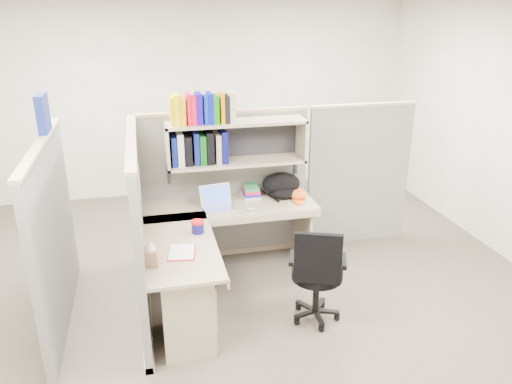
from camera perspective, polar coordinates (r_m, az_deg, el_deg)
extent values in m
plane|color=#38322B|center=(4.91, -1.63, -11.83)|extent=(6.00, 6.00, 0.00)
plane|color=#B9B4A7|center=(7.22, -6.62, 10.38)|extent=(6.00, 0.00, 6.00)
cube|color=#60605B|center=(5.35, -3.66, 0.57)|extent=(1.80, 0.06, 1.60)
cube|color=gray|center=(5.12, -3.87, 9.15)|extent=(1.80, 0.08, 0.03)
cube|color=#60605B|center=(4.46, -13.18, -4.30)|extent=(0.06, 1.80, 1.60)
cube|color=gray|center=(4.18, -14.10, 5.86)|extent=(0.08, 1.80, 0.03)
cube|color=#60605B|center=(4.53, -22.07, -4.95)|extent=(0.06, 1.80, 1.60)
cube|color=#60605B|center=(5.79, 11.65, 1.78)|extent=(1.20, 0.06, 1.60)
cube|color=navy|center=(4.56, -23.19, 8.27)|extent=(0.07, 0.27, 0.32)
cube|color=white|center=(4.45, -13.20, 1.22)|extent=(0.00, 0.21, 0.28)
cube|color=gray|center=(4.96, -2.32, 7.96)|extent=(1.40, 0.34, 0.03)
cube|color=gray|center=(5.07, -2.25, 3.44)|extent=(1.40, 0.34, 0.03)
cube|color=gray|center=(4.93, -10.14, 5.12)|extent=(0.03, 0.34, 0.44)
cube|color=gray|center=(5.18, 5.22, 6.11)|extent=(0.03, 0.34, 0.44)
cube|color=black|center=(5.16, -2.62, 6.13)|extent=(1.38, 0.01, 0.41)
cube|color=#D8A104|center=(4.84, -9.62, 9.10)|extent=(0.03, 0.20, 0.26)
cube|color=#DDCC04|center=(4.84, -9.11, 9.31)|extent=(0.05, 0.20, 0.29)
cube|color=orange|center=(4.84, -8.47, 9.19)|extent=(0.06, 0.20, 0.26)
cube|color=red|center=(4.85, -7.73, 9.41)|extent=(0.04, 0.20, 0.29)
cube|color=red|center=(4.85, -7.21, 9.27)|extent=(0.05, 0.20, 0.26)
cube|color=#16048C|center=(4.86, -6.59, 9.48)|extent=(0.06, 0.20, 0.29)
cube|color=navy|center=(4.87, -5.84, 9.36)|extent=(0.04, 0.20, 0.26)
cube|color=#050DA2|center=(4.87, -5.33, 9.56)|extent=(0.04, 0.20, 0.29)
cube|color=#0D6B08|center=(4.88, -4.70, 9.43)|extent=(0.06, 0.20, 0.26)
cube|color=#CB7404|center=(4.88, -3.97, 9.64)|extent=(0.04, 0.20, 0.29)
cube|color=black|center=(4.89, -3.46, 9.50)|extent=(0.05, 0.20, 0.26)
cube|color=tan|center=(4.90, -2.85, 9.70)|extent=(0.06, 0.20, 0.29)
cube|color=#081352|center=(4.97, -9.38, 4.74)|extent=(0.05, 0.24, 0.29)
cube|color=#BABABA|center=(4.97, -8.67, 4.96)|extent=(0.06, 0.24, 0.32)
cube|color=black|center=(4.98, -7.84, 4.85)|extent=(0.07, 0.24, 0.29)
cube|color=#081253|center=(4.98, -6.90, 5.09)|extent=(0.05, 0.24, 0.32)
cube|color=#0A460D|center=(4.99, -6.19, 4.98)|extent=(0.06, 0.24, 0.29)
cube|color=black|center=(5.00, -5.37, 5.20)|extent=(0.07, 0.24, 0.32)
cube|color=gray|center=(5.01, -4.44, 5.10)|extent=(0.05, 0.24, 0.29)
cube|color=#070949|center=(5.02, -3.74, 5.31)|extent=(0.06, 0.24, 0.32)
cube|color=gray|center=(5.08, -3.01, -1.59)|extent=(1.74, 0.60, 0.03)
cube|color=gray|center=(4.32, -8.66, -6.06)|extent=(0.60, 1.34, 0.03)
cube|color=gray|center=(4.82, -2.36, -3.31)|extent=(1.74, 0.02, 0.07)
cube|color=gray|center=(4.36, -4.69, -6.11)|extent=(0.02, 1.34, 0.07)
cube|color=gray|center=(4.21, -7.95, -12.75)|extent=(0.40, 0.55, 0.68)
cube|color=gray|center=(4.12, -5.14, -10.14)|extent=(0.02, 0.50, 0.16)
cube|color=gray|center=(4.21, -5.06, -12.24)|extent=(0.02, 0.50, 0.16)
cube|color=gray|center=(4.34, -4.96, -14.67)|extent=(0.02, 0.50, 0.22)
cube|color=#B2B2B7|center=(4.12, -5.00, -10.12)|extent=(0.01, 0.12, 0.01)
cube|color=gray|center=(5.43, 5.36, -4.29)|extent=(0.03, 0.55, 0.70)
cylinder|color=#110E56|center=(4.47, -6.67, -4.07)|extent=(0.11, 0.11, 0.10)
cylinder|color=red|center=(4.45, -6.70, -3.43)|extent=(0.12, 0.12, 0.02)
ellipsoid|color=#89A1C3|center=(4.91, -0.58, -1.95)|extent=(0.10, 0.08, 0.03)
cylinder|color=silver|center=(5.18, -3.75, -0.35)|extent=(0.09, 0.09, 0.11)
cylinder|color=black|center=(4.40, 6.99, -9.30)|extent=(0.44, 0.44, 0.07)
cube|color=black|center=(4.10, 7.08, -7.57)|extent=(0.38, 0.18, 0.44)
cylinder|color=black|center=(4.50, 6.89, -11.32)|extent=(0.06, 0.06, 0.39)
cylinder|color=black|center=(4.62, 6.77, -13.65)|extent=(0.43, 0.43, 0.10)
cube|color=black|center=(4.34, 4.12, -7.48)|extent=(0.13, 0.25, 0.04)
cube|color=black|center=(4.34, 10.04, -7.78)|extent=(0.13, 0.25, 0.04)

